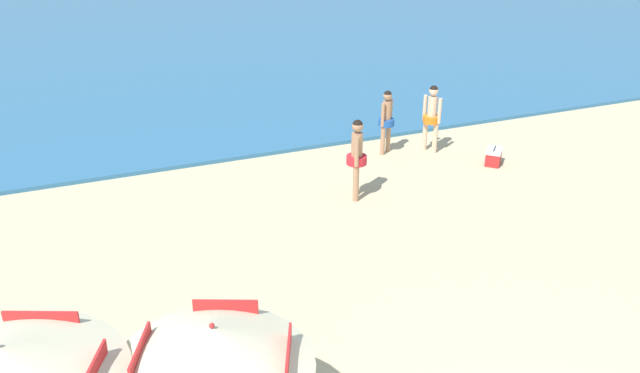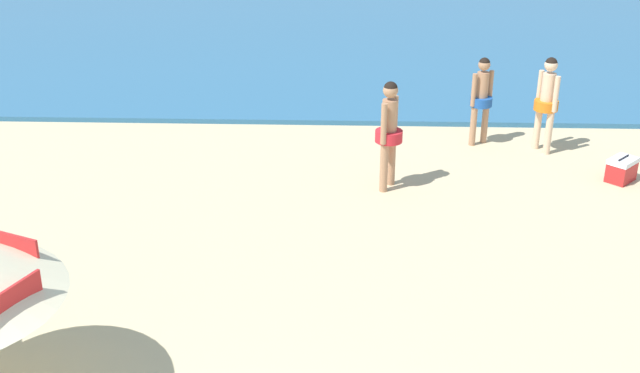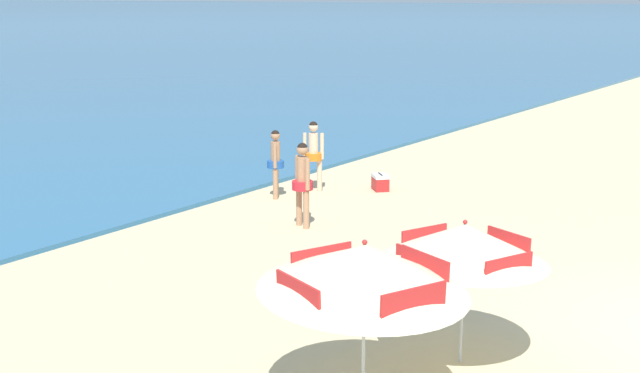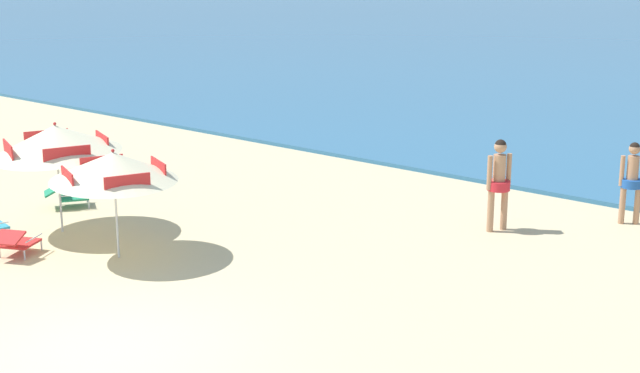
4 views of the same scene
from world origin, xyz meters
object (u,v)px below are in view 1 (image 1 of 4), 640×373
(person_standing_near_shore, at_px, (432,114))
(person_standing_beside, at_px, (387,117))
(cooler_box, at_px, (494,157))
(beach_umbrella_striped_second, at_px, (214,347))
(beach_umbrella_striped_main, at_px, (2,369))
(person_wading_in, at_px, (357,154))

(person_standing_near_shore, relative_size, person_standing_beside, 1.06)
(person_standing_near_shore, xyz_separation_m, cooler_box, (1.03, -1.32, -0.81))
(beach_umbrella_striped_second, xyz_separation_m, person_standing_near_shore, (7.23, 7.43, -0.64))
(beach_umbrella_striped_second, relative_size, person_standing_near_shore, 1.61)
(beach_umbrella_striped_main, xyz_separation_m, person_standing_near_shore, (9.27, 7.16, -0.80))
(beach_umbrella_striped_main, distance_m, cooler_box, 11.95)
(beach_umbrella_striped_main, height_order, person_wading_in, beach_umbrella_striped_main)
(beach_umbrella_striped_second, xyz_separation_m, person_standing_beside, (6.13, 7.77, -0.70))
(beach_umbrella_striped_second, bearing_deg, person_standing_near_shore, 45.78)
(person_wading_in, bearing_deg, beach_umbrella_striped_main, -139.64)
(person_standing_near_shore, bearing_deg, person_wading_in, -148.99)
(person_standing_beside, bearing_deg, person_wading_in, -130.78)
(person_wading_in, bearing_deg, cooler_box, 6.03)
(person_standing_beside, bearing_deg, person_standing_near_shore, -17.03)
(beach_umbrella_striped_main, height_order, person_standing_beside, beach_umbrella_striped_main)
(beach_umbrella_striped_main, relative_size, cooler_box, 4.58)
(person_standing_beside, height_order, person_wading_in, person_wading_in)
(beach_umbrella_striped_second, height_order, person_standing_beside, beach_umbrella_striped_second)
(beach_umbrella_striped_main, relative_size, beach_umbrella_striped_second, 0.97)
(beach_umbrella_striped_second, distance_m, person_standing_beside, 9.92)
(beach_umbrella_striped_main, relative_size, person_standing_near_shore, 1.57)
(beach_umbrella_striped_main, distance_m, person_wading_in, 8.42)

